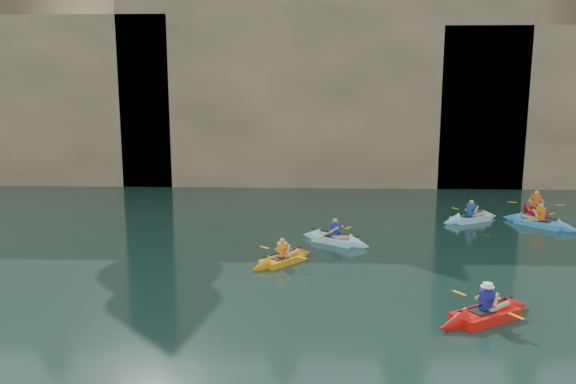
{
  "coord_description": "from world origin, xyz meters",
  "views": [
    {
      "loc": [
        1.46,
        -11.92,
        5.88
      ],
      "look_at": [
        0.81,
        3.72,
        3.0
      ],
      "focal_mm": 35.0,
      "sensor_mm": 36.0,
      "label": 1
    }
  ],
  "objects_px": {
    "main_kayaker": "(486,314)",
    "kayaker_red_far": "(535,209)",
    "kayaker_orange": "(282,259)",
    "kayaker_ltblue_near": "(335,239)"
  },
  "relations": [
    {
      "from": "main_kayaker",
      "to": "kayaker_red_far",
      "type": "height_order",
      "value": "kayaker_red_far"
    },
    {
      "from": "main_kayaker",
      "to": "kayaker_red_far",
      "type": "bearing_deg",
      "value": 31.83
    },
    {
      "from": "kayaker_orange",
      "to": "kayaker_red_far",
      "type": "height_order",
      "value": "kayaker_red_far"
    },
    {
      "from": "main_kayaker",
      "to": "kayaker_ltblue_near",
      "type": "bearing_deg",
      "value": 83.98
    },
    {
      "from": "kayaker_orange",
      "to": "kayaker_ltblue_near",
      "type": "height_order",
      "value": "kayaker_ltblue_near"
    },
    {
      "from": "main_kayaker",
      "to": "kayaker_red_far",
      "type": "xyz_separation_m",
      "value": [
        6.34,
        13.15,
        -0.0
      ]
    },
    {
      "from": "kayaker_orange",
      "to": "kayaker_red_far",
      "type": "relative_size",
      "value": 0.72
    },
    {
      "from": "kayaker_ltblue_near",
      "to": "main_kayaker",
      "type": "bearing_deg",
      "value": -28.56
    },
    {
      "from": "kayaker_red_far",
      "to": "main_kayaker",
      "type": "bearing_deg",
      "value": 169.52
    },
    {
      "from": "main_kayaker",
      "to": "kayaker_ltblue_near",
      "type": "distance_m",
      "value": 8.09
    }
  ]
}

